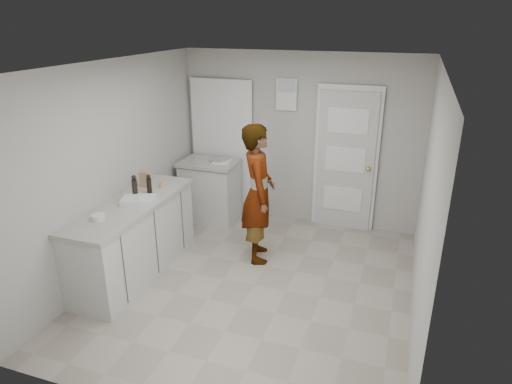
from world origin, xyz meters
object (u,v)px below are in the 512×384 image
at_px(oil_cruet_b, 135,187).
at_px(baking_dish, 139,200).
at_px(oil_cruet_a, 149,184).
at_px(cake_mix_box, 144,179).
at_px(egg_bowl, 98,217).
at_px(spice_jar, 162,184).
at_px(person, 258,194).

distance_m(oil_cruet_b, baking_dish, 0.19).
relative_size(oil_cruet_a, baking_dish, 0.55).
bearing_deg(cake_mix_box, egg_bowl, -91.75).
height_order(cake_mix_box, spice_jar, cake_mix_box).
bearing_deg(cake_mix_box, person, 7.30).
bearing_deg(cake_mix_box, oil_cruet_b, -79.63).
xyz_separation_m(cake_mix_box, baking_dish, (0.22, -0.49, -0.06)).
distance_m(baking_dish, egg_bowl, 0.56).
distance_m(person, baking_dish, 1.44).
bearing_deg(cake_mix_box, oil_cruet_a, -50.98).
bearing_deg(oil_cruet_b, person, 28.93).
height_order(person, oil_cruet_a, person).
relative_size(spice_jar, baking_dish, 0.20).
relative_size(oil_cruet_b, baking_dish, 0.67).
height_order(person, baking_dish, person).
height_order(baking_dish, egg_bowl, baking_dish).
xyz_separation_m(person, spice_jar, (-1.18, -0.29, 0.08)).
bearing_deg(oil_cruet_a, baking_dish, -82.21).
relative_size(spice_jar, oil_cruet_a, 0.36).
height_order(oil_cruet_b, baking_dish, oil_cruet_b).
bearing_deg(baking_dish, spice_jar, 90.13).
height_order(oil_cruet_b, egg_bowl, oil_cruet_b).
bearing_deg(person, egg_bowl, 114.08).
height_order(spice_jar, oil_cruet_b, oil_cruet_b).
bearing_deg(person, oil_cruet_b, 97.25).
bearing_deg(oil_cruet_a, spice_jar, 79.31).
bearing_deg(egg_bowl, person, 45.76).
xyz_separation_m(cake_mix_box, egg_bowl, (0.07, -1.04, -0.07)).
relative_size(cake_mix_box, baking_dish, 0.43).
xyz_separation_m(person, baking_dish, (-1.18, -0.82, 0.07)).
distance_m(person, egg_bowl, 1.91).
height_order(spice_jar, baking_dish, spice_jar).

